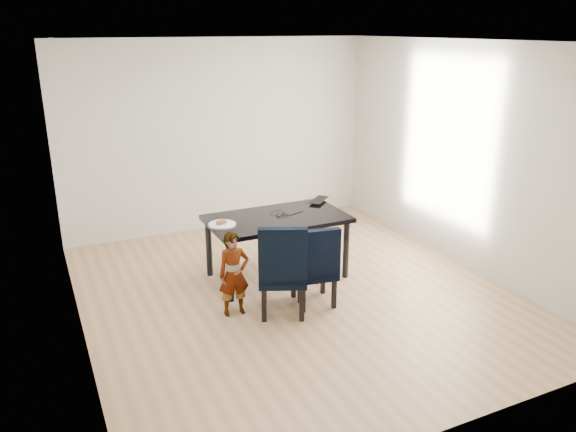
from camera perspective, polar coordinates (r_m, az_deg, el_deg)
name	(u,v)px	position (r m, az deg, el deg)	size (l,w,h in m)	color
floor	(296,293)	(6.35, 0.78, -7.85)	(4.50, 5.00, 0.01)	tan
ceiling	(297,41)	(5.68, 0.90, 17.40)	(4.50, 5.00, 0.01)	white
wall_back	(219,136)	(8.14, -7.01, 8.07)	(4.50, 0.01, 2.70)	beige
wall_front	(462,263)	(3.90, 17.28, -4.59)	(4.50, 0.01, 2.70)	white
wall_left	(67,204)	(5.32, -21.56, 1.15)	(0.01, 5.00, 2.70)	white
wall_right	(464,156)	(7.13, 17.43, 5.83)	(0.01, 5.00, 2.70)	silver
dining_table	(277,247)	(6.61, -1.11, -3.15)	(1.60, 0.90, 0.75)	black
chair_left	(282,268)	(5.75, -0.57, -5.27)	(0.48, 0.50, 1.00)	black
chair_right	(314,264)	(5.96, 2.62, -4.89)	(0.43, 0.45, 0.90)	black
child	(234,274)	(5.76, -5.52, -5.89)	(0.33, 0.21, 0.89)	orange
plate	(222,224)	(6.24, -6.70, -0.86)	(0.30, 0.30, 0.02)	white
sandwich	(221,222)	(6.22, -6.79, -0.58)	(0.13, 0.06, 0.05)	#995736
laptop	(315,200)	(7.06, 2.74, 1.63)	(0.37, 0.24, 0.03)	black
cable_tangle	(282,216)	(6.48, -0.58, -0.02)	(0.14, 0.14, 0.01)	black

